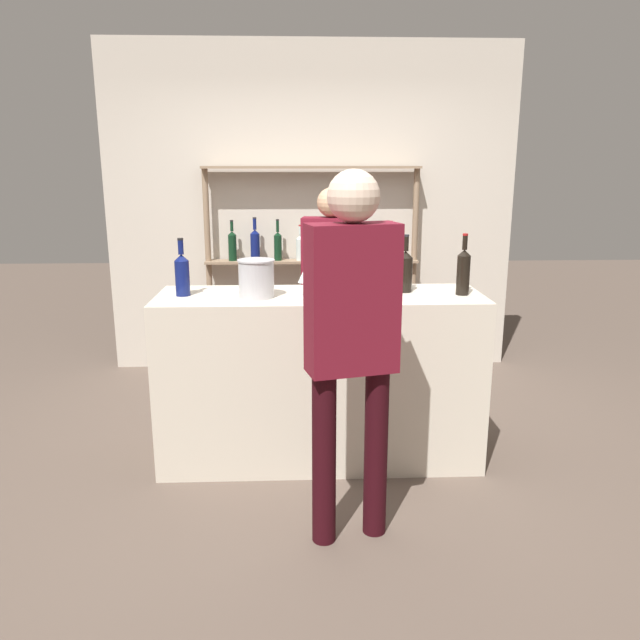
{
  "coord_description": "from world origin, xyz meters",
  "views": [
    {
      "loc": [
        -0.15,
        -3.62,
        1.8
      ],
      "look_at": [
        0.0,
        0.0,
        0.89
      ],
      "focal_mm": 35.0,
      "sensor_mm": 36.0,
      "label": 1
    }
  ],
  "objects": [
    {
      "name": "ground_plane",
      "position": [
        0.0,
        0.0,
        0.0
      ],
      "size": [
        16.0,
        16.0,
        0.0
      ],
      "primitive_type": "plane",
      "color": "brown"
    },
    {
      "name": "bar_counter",
      "position": [
        0.0,
        0.0,
        0.52
      ],
      "size": [
        1.93,
        0.61,
        1.05
      ],
      "primitive_type": "cube",
      "color": "beige",
      "rests_on": "ground_plane"
    },
    {
      "name": "back_wall",
      "position": [
        0.0,
        1.91,
        1.4
      ],
      "size": [
        3.53,
        0.12,
        2.8
      ],
      "primitive_type": "cube",
      "color": "beige",
      "rests_on": "ground_plane"
    },
    {
      "name": "back_shelf",
      "position": [
        -0.0,
        1.73,
        1.16
      ],
      "size": [
        1.83,
        0.18,
        1.78
      ],
      "color": "#897056",
      "rests_on": "ground_plane"
    },
    {
      "name": "counter_bottle_0",
      "position": [
        -0.81,
        0.0,
        1.18
      ],
      "size": [
        0.08,
        0.08,
        0.34
      ],
      "color": "#0F1956",
      "rests_on": "bar_counter"
    },
    {
      "name": "counter_bottle_1",
      "position": [
        0.84,
        -0.04,
        1.19
      ],
      "size": [
        0.08,
        0.08,
        0.36
      ],
      "color": "black",
      "rests_on": "bar_counter"
    },
    {
      "name": "counter_bottle_2",
      "position": [
        0.51,
        0.06,
        1.18
      ],
      "size": [
        0.09,
        0.09,
        0.35
      ],
      "color": "black",
      "rests_on": "bar_counter"
    },
    {
      "name": "wine_glass",
      "position": [
        -0.1,
        -0.03,
        1.16
      ],
      "size": [
        0.07,
        0.07,
        0.15
      ],
      "color": "silver",
      "rests_on": "bar_counter"
    },
    {
      "name": "ice_bucket",
      "position": [
        -0.37,
        -0.07,
        1.16
      ],
      "size": [
        0.22,
        0.22,
        0.22
      ],
      "color": "#B2B2B7",
      "rests_on": "bar_counter"
    },
    {
      "name": "cork_jar",
      "position": [
        0.02,
        -0.17,
        1.12
      ],
      "size": [
        0.12,
        0.12,
        0.15
      ],
      "color": "silver",
      "rests_on": "bar_counter"
    },
    {
      "name": "customer_center",
      "position": [
        0.11,
        -0.87,
        1.07
      ],
      "size": [
        0.44,
        0.27,
        1.78
      ],
      "rotation": [
        0.0,
        0.0,
        1.81
      ],
      "color": "black",
      "rests_on": "ground_plane"
    },
    {
      "name": "server_behind_counter",
      "position": [
        0.12,
        0.94,
        0.96
      ],
      "size": [
        0.45,
        0.25,
        1.63
      ],
      "rotation": [
        0.0,
        0.0,
        -1.72
      ],
      "color": "black",
      "rests_on": "ground_plane"
    }
  ]
}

